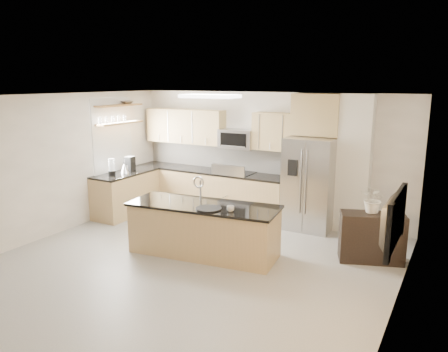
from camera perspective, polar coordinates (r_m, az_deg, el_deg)
The scene contains 26 objects.
floor at distance 6.80m, azimuth -5.87°, elevation -12.27°, with size 6.50×6.50×0.00m, color #A1A099.
ceiling at distance 6.19m, azimuth -6.40°, elevation 10.19°, with size 6.00×6.50×0.02m, color white.
wall_back at distance 9.16m, azimuth 5.69°, elevation 2.71°, with size 6.00×0.02×2.60m, color silver.
wall_left at distance 8.43m, azimuth -23.03°, elevation 0.94°, with size 0.02×6.50×2.60m, color silver.
wall_right at distance 5.29m, azimuth 21.60°, elevation -5.30°, with size 0.02×6.50×2.60m, color silver.
back_counter at distance 9.60m, azimuth -1.90°, elevation -1.84°, with size 3.55×0.66×1.44m.
left_counter at distance 9.60m, azimuth -12.71°, elevation -2.21°, with size 0.66×1.50×0.92m.
range at distance 9.29m, azimuth 1.37°, elevation -2.31°, with size 0.76×0.64×1.14m.
upper_cabinets at distance 9.53m, azimuth -1.88°, elevation 6.33°, with size 3.50×0.33×0.75m.
microwave at distance 9.18m, azimuth 1.77°, elevation 4.87°, with size 0.76×0.40×0.40m.
refrigerator at distance 8.52m, azimuth 11.15°, elevation -1.00°, with size 0.92×0.78×1.78m.
partition_column at distance 8.46m, azimuth 16.64°, elevation 1.45°, with size 0.60×0.30×2.60m, color silver.
window at distance 9.59m, azimuth -14.40°, elevation 4.93°, with size 0.04×1.15×1.65m.
shelf_lower at distance 9.54m, azimuth -13.52°, elevation 6.75°, with size 0.30×1.20×0.04m, color olive.
shelf_upper at distance 9.51m, azimuth -13.64°, elevation 8.97°, with size 0.30×1.20×0.04m, color olive.
ceiling_fixture at distance 7.75m, azimuth -1.86°, elevation 10.39°, with size 1.00×0.50×0.06m, color white.
island at distance 7.26m, azimuth -2.65°, elevation -6.93°, with size 2.56×1.20×1.28m.
credenza at distance 7.36m, azimuth 18.73°, elevation -7.62°, with size 0.98×0.41×0.79m, color black.
cup at distance 6.72m, azimuth 0.85°, elevation -4.29°, with size 0.12×0.12×0.09m, color silver.
platter at distance 6.85m, azimuth -2.02°, elevation -4.27°, with size 0.41×0.41×0.02m, color black.
blender at distance 9.20m, azimuth -14.46°, elevation 0.98°, with size 0.15×0.15×0.35m.
kettle at distance 9.41m, azimuth -12.87°, elevation 1.03°, with size 0.19×0.19×0.24m.
coffee_maker at distance 9.63m, azimuth -12.21°, elevation 1.55°, with size 0.19×0.22×0.31m.
bowl at distance 9.71m, azimuth -12.57°, elevation 9.43°, with size 0.33×0.33×0.08m, color #A8A8AB.
flower_vase at distance 7.20m, azimuth 19.07°, elevation -2.03°, with size 0.60×0.52×0.67m, color beige.
television at distance 5.10m, azimuth 20.32°, elevation -5.26°, with size 1.08×0.14×0.62m, color black.
Camera 1 is at (3.59, -5.03, 2.83)m, focal length 35.00 mm.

